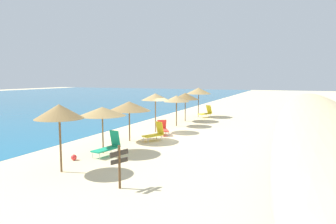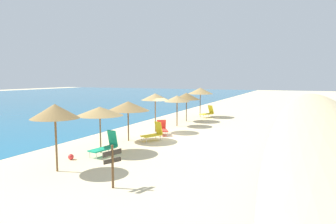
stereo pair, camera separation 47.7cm
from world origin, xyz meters
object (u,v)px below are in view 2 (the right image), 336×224
object	(u,v)px
lounge_chair_0	(208,112)
lounge_chair_1	(106,145)
beach_umbrella_5	(186,96)
lounge_chair_2	(154,133)
beach_umbrella_0	(55,111)
beach_umbrella_6	(200,91)
lounge_chair_3	(162,128)
beach_umbrella_1	(100,111)
beach_umbrella_3	(155,97)
beach_umbrella_2	(128,106)
wooden_signpost	(112,162)
beach_ball	(71,157)
beach_umbrella_4	(177,99)

from	to	relation	value
lounge_chair_0	lounge_chair_1	bearing A→B (deg)	120.85
beach_umbrella_5	lounge_chair_2	xyz separation A→B (m)	(-8.83, -1.11, -1.79)
beach_umbrella_0	beach_umbrella_6	xyz separation A→B (m)	(19.67, 0.04, 0.06)
lounge_chair_0	lounge_chair_3	size ratio (longest dim) A/B	1.06
beach_umbrella_6	lounge_chair_1	distance (m)	16.66
beach_umbrella_1	beach_umbrella_3	distance (m)	6.71
beach_umbrella_2	beach_umbrella_5	size ratio (longest dim) A/B	1.04
beach_umbrella_2	wooden_signpost	bearing A→B (deg)	-152.70
beach_umbrella_1	lounge_chair_0	size ratio (longest dim) A/B	1.60
beach_umbrella_1	beach_umbrella_3	bearing A→B (deg)	0.69
lounge_chair_0	beach_umbrella_1	bearing A→B (deg)	119.00
beach_umbrella_3	beach_umbrella_1	bearing A→B (deg)	-179.31
beach_umbrella_5	beach_umbrella_1	bearing A→B (deg)	179.87
lounge_chair_0	beach_umbrella_6	bearing A→B (deg)	27.21
beach_umbrella_0	lounge_chair_3	world-z (taller)	beach_umbrella_0
wooden_signpost	beach_ball	distance (m)	4.77
beach_umbrella_1	beach_umbrella_5	size ratio (longest dim) A/B	0.95
beach_umbrella_2	beach_ball	size ratio (longest dim) A/B	9.65
beach_umbrella_2	lounge_chair_1	world-z (taller)	beach_umbrella_2
beach_umbrella_6	lounge_chair_0	xyz separation A→B (m)	(-0.08, -0.82, -2.11)
beach_umbrella_5	lounge_chair_3	xyz separation A→B (m)	(-6.86, -0.77, -1.82)
beach_umbrella_4	lounge_chair_0	distance (m)	6.54
lounge_chair_3	beach_umbrella_5	bearing A→B (deg)	-116.37
beach_umbrella_0	beach_umbrella_1	bearing A→B (deg)	4.24
beach_umbrella_0	beach_umbrella_6	bearing A→B (deg)	0.11
beach_umbrella_2	wooden_signpost	world-z (taller)	beach_umbrella_2
beach_umbrella_5	beach_umbrella_4	bearing A→B (deg)	-174.72
beach_umbrella_4	lounge_chair_0	world-z (taller)	beach_umbrella_4
beach_umbrella_0	beach_umbrella_2	bearing A→B (deg)	4.45
beach_umbrella_0	wooden_signpost	xyz separation A→B (m)	(-0.72, -3.29, -1.60)
beach_umbrella_3	lounge_chair_3	bearing A→B (deg)	-130.11
lounge_chair_0	wooden_signpost	distance (m)	20.47
beach_umbrella_4	beach_ball	bearing A→B (deg)	176.12
beach_umbrella_0	lounge_chair_1	xyz separation A→B (m)	(3.15, -0.26, -2.07)
beach_umbrella_0	lounge_chair_3	distance (m)	9.61
beach_umbrella_1	beach_umbrella_6	distance (m)	16.27
lounge_chair_1	wooden_signpost	bearing A→B (deg)	138.59
beach_umbrella_5	lounge_chair_2	bearing A→B (deg)	-172.81
beach_umbrella_4	wooden_signpost	world-z (taller)	beach_umbrella_4
beach_umbrella_4	beach_ball	size ratio (longest dim) A/B	9.05
beach_umbrella_3	beach_ball	world-z (taller)	beach_umbrella_3
beach_umbrella_6	lounge_chair_2	distance (m)	12.49
beach_umbrella_2	beach_umbrella_6	distance (m)	13.03
wooden_signpost	lounge_chair_0	bearing A→B (deg)	23.03
lounge_chair_3	wooden_signpost	xyz separation A→B (m)	(-10.08, -2.74, 0.50)
beach_umbrella_3	wooden_signpost	bearing A→B (deg)	-161.49
beach_ball	lounge_chair_1	bearing A→B (deg)	-34.50
beach_umbrella_3	lounge_chair_3	world-z (taller)	beach_umbrella_3
beach_umbrella_6	lounge_chair_3	size ratio (longest dim) A/B	2.03
beach_umbrella_5	beach_umbrella_6	bearing A→B (deg)	-3.10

